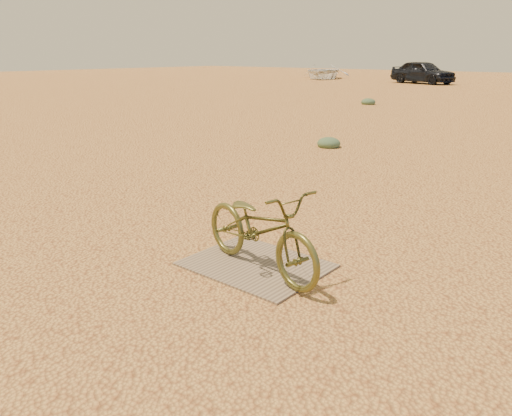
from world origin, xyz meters
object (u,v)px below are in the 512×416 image
Objects in this scene: bicycle at (260,229)px; boat_near_left at (323,72)px; plywood_board at (256,265)px; car at (423,72)px.

boat_near_left is (-21.15, 34.49, 0.12)m from bicycle.
plywood_board is 0.29× the size of car.
bicycle is (0.14, -0.10, 0.47)m from plywood_board.
car reaches higher than boat_near_left.
car is at bearing -29.68° from boat_near_left.
bicycle is 40.46m from boat_near_left.
plywood_board is at bearing -80.07° from boat_near_left.
car reaches higher than plywood_board.
boat_near_left is at bearing 98.98° from car.
plywood_board is 40.31m from boat_near_left.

